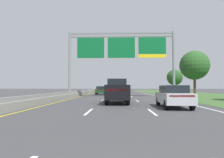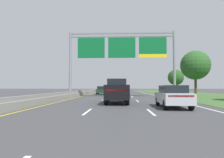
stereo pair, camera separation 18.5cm
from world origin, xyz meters
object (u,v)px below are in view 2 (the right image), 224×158
Objects in this scene: car_grey_centre_lane_sedan at (120,90)px; roadside_tree_far at (176,77)px; overhead_sign_gantry at (122,50)px; pickup_truck_black at (117,91)px; car_darkgreen_left_lane_sedan at (102,90)px; roadside_tree_mid at (195,65)px; car_silver_right_lane_sedan at (173,96)px; car_gold_left_lane_sedan at (105,89)px.

roadside_tree_far is (11.93, 5.81, 2.64)m from car_grey_centre_lane_sedan.
overhead_sign_gantry is 10.99m from car_grey_centre_lane_sedan.
pickup_truck_black is 1.06× the size of roadside_tree_far.
car_grey_centre_lane_sedan is at bearing -154.01° from roadside_tree_far.
car_grey_centre_lane_sedan is at bearing -113.37° from car_darkgreen_left_lane_sedan.
car_silver_right_lane_sedan is at bearing -115.40° from roadside_tree_mid.
car_darkgreen_left_lane_sedan is at bearing 18.07° from car_silver_right_lane_sedan.
car_grey_centre_lane_sedan is 0.99× the size of car_silver_right_lane_sedan.
roadside_tree_far reaches higher than car_silver_right_lane_sedan.
car_silver_right_lane_sedan is 1.01× the size of car_darkgreen_left_lane_sedan.
car_silver_right_lane_sedan is 30.10m from roadside_tree_far.
car_gold_left_lane_sedan is 0.65× the size of roadside_tree_mid.
car_grey_centre_lane_sedan is 0.85× the size of roadside_tree_far.
car_darkgreen_left_lane_sedan is (-3.61, 1.59, 0.00)m from car_grey_centre_lane_sedan.
car_grey_centre_lane_sedan is 0.99× the size of car_gold_left_lane_sedan.
roadside_tree_far is at bearing -26.98° from pickup_truck_black.
roadside_tree_far reaches higher than car_grey_centre_lane_sedan.
overhead_sign_gantry reaches higher than roadside_tree_mid.
car_silver_right_lane_sedan is (3.72, -23.02, 0.00)m from car_grey_centre_lane_sedan.
roadside_tree_mid reaches higher than car_silver_right_lane_sedan.
car_grey_centre_lane_sedan is 3.94m from car_darkgreen_left_lane_sedan.
roadside_tree_mid is (14.85, -8.76, 3.86)m from car_darkgreen_left_lane_sedan.
roadside_tree_far is at bearing -14.40° from car_silver_right_lane_sedan.
roadside_tree_mid is (11.00, 2.17, -1.93)m from overhead_sign_gantry.
car_grey_centre_lane_sedan is at bearing 10.66° from car_silver_right_lane_sedan.
pickup_truck_black is 19.39m from car_grey_centre_lane_sedan.
car_darkgreen_left_lane_sedan is (-3.85, 10.93, -5.78)m from overhead_sign_gantry.
pickup_truck_black is 1.23× the size of car_grey_centre_lane_sedan.
overhead_sign_gantry reaches higher than car_silver_right_lane_sedan.
car_silver_right_lane_sedan is (4.01, -3.64, -0.26)m from pickup_truck_black.
car_gold_left_lane_sedan is (-7.48, 34.20, 0.00)m from car_silver_right_lane_sedan.
overhead_sign_gantry is at bearing -178.42° from car_grey_centre_lane_sedan.
roadside_tree_far is (15.54, 4.23, 2.64)m from car_darkgreen_left_lane_sedan.
car_silver_right_lane_sedan is at bearing -170.73° from car_grey_centre_lane_sedan.
car_grey_centre_lane_sedan is at bearing 147.46° from roadside_tree_mid.
car_grey_centre_lane_sedan and car_darkgreen_left_lane_sedan have the same top height.
roadside_tree_far is at bearing -74.40° from car_darkgreen_left_lane_sedan.
car_darkgreen_left_lane_sedan is at bearing 109.40° from overhead_sign_gantry.
overhead_sign_gantry is 11.48m from pickup_truck_black.
overhead_sign_gantry is 2.92× the size of roadside_tree_far.
overhead_sign_gantry reaches higher than pickup_truck_black.
pickup_truck_black reaches higher than car_darkgreen_left_lane_sedan.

